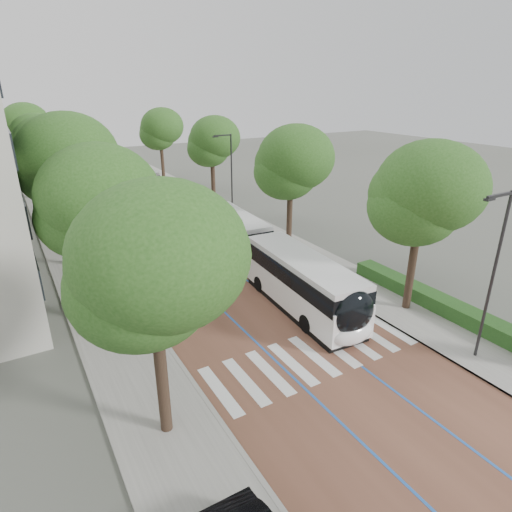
# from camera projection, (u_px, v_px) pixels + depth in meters

# --- Properties ---
(ground) EXTENTS (160.00, 160.00, 0.00)m
(ground) POSITION_uv_depth(u_px,v_px,m) (323.00, 368.00, 19.67)
(ground) COLOR #51544C
(ground) RESTS_ON ground
(road) EXTENTS (11.00, 140.00, 0.02)m
(road) POSITION_uv_depth(u_px,v_px,m) (114.00, 192.00, 51.63)
(road) COLOR brown
(road) RESTS_ON ground
(sidewalk_left) EXTENTS (4.00, 140.00, 0.12)m
(sidewalk_left) POSITION_uv_depth(u_px,v_px,m) (46.00, 200.00, 48.08)
(sidewalk_left) COLOR gray
(sidewalk_left) RESTS_ON ground
(sidewalk_right) EXTENTS (4.00, 140.00, 0.12)m
(sidewalk_right) POSITION_uv_depth(u_px,v_px,m) (173.00, 185.00, 55.14)
(sidewalk_right) COLOR gray
(sidewalk_right) RESTS_ON ground
(kerb_left) EXTENTS (0.20, 140.00, 0.14)m
(kerb_left) POSITION_uv_depth(u_px,v_px,m) (64.00, 198.00, 48.97)
(kerb_left) COLOR gray
(kerb_left) RESTS_ON ground
(kerb_right) EXTENTS (0.20, 140.00, 0.14)m
(kerb_right) POSITION_uv_depth(u_px,v_px,m) (159.00, 187.00, 54.25)
(kerb_right) COLOR gray
(kerb_right) RESTS_ON ground
(zebra_crossing) EXTENTS (10.55, 3.60, 0.01)m
(zebra_crossing) POSITION_uv_depth(u_px,v_px,m) (313.00, 355.00, 20.55)
(zebra_crossing) COLOR silver
(zebra_crossing) RESTS_ON ground
(lane_line_left) EXTENTS (0.12, 126.00, 0.01)m
(lane_line_left) POSITION_uv_depth(u_px,v_px,m) (100.00, 194.00, 50.87)
(lane_line_left) COLOR #2258AE
(lane_line_left) RESTS_ON road
(lane_line_right) EXTENTS (0.12, 126.00, 0.01)m
(lane_line_right) POSITION_uv_depth(u_px,v_px,m) (127.00, 191.00, 52.38)
(lane_line_right) COLOR #2258AE
(lane_line_right) RESTS_ON road
(hedge) EXTENTS (1.20, 14.00, 0.80)m
(hedge) POSITION_uv_depth(u_px,v_px,m) (452.00, 309.00, 23.76)
(hedge) COLOR #1B4417
(hedge) RESTS_ON sidewalk_right
(streetlight_near) EXTENTS (1.82, 0.20, 8.00)m
(streetlight_near) POSITION_uv_depth(u_px,v_px,m) (493.00, 265.00, 18.59)
(streetlight_near) COLOR #29282B
(streetlight_near) RESTS_ON sidewalk_right
(streetlight_far) EXTENTS (1.82, 0.20, 8.00)m
(streetlight_far) POSITION_uv_depth(u_px,v_px,m) (230.00, 172.00, 38.57)
(streetlight_far) COLOR #29282B
(streetlight_far) RESTS_ON sidewalk_right
(lamp_post_left) EXTENTS (0.14, 0.14, 8.00)m
(lamp_post_left) POSITION_uv_depth(u_px,v_px,m) (134.00, 255.00, 21.65)
(lamp_post_left) COLOR #29282B
(lamp_post_left) RESTS_ON sidewalk_left
(trees_left) EXTENTS (6.41, 60.96, 10.03)m
(trees_left) POSITION_uv_depth(u_px,v_px,m) (52.00, 158.00, 33.90)
(trees_left) COLOR black
(trees_left) RESTS_ON ground
(trees_right) EXTENTS (5.78, 47.63, 9.03)m
(trees_right) POSITION_uv_depth(u_px,v_px,m) (246.00, 153.00, 37.58)
(trees_right) COLOR black
(trees_right) RESTS_ON ground
(lead_bus) EXTENTS (3.69, 18.52, 3.20)m
(lead_bus) POSITION_uv_depth(u_px,v_px,m) (270.00, 260.00, 27.48)
(lead_bus) COLOR black
(lead_bus) RESTS_ON ground
(bus_queued_0) EXTENTS (2.96, 12.48, 3.20)m
(bus_queued_0) POSITION_uv_depth(u_px,v_px,m) (175.00, 206.00, 39.64)
(bus_queued_0) COLOR white
(bus_queued_0) RESTS_ON ground
(bus_queued_1) EXTENTS (3.06, 12.50, 3.20)m
(bus_queued_1) POSITION_uv_depth(u_px,v_px,m) (134.00, 180.00, 50.71)
(bus_queued_1) COLOR white
(bus_queued_1) RESTS_ON ground
(bus_queued_2) EXTENTS (2.95, 12.48, 3.20)m
(bus_queued_2) POSITION_uv_depth(u_px,v_px,m) (107.00, 164.00, 60.55)
(bus_queued_2) COLOR white
(bus_queued_2) RESTS_ON ground
(bus_queued_3) EXTENTS (3.12, 12.50, 3.20)m
(bus_queued_3) POSITION_uv_depth(u_px,v_px,m) (89.00, 152.00, 71.01)
(bus_queued_3) COLOR white
(bus_queued_3) RESTS_ON ground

